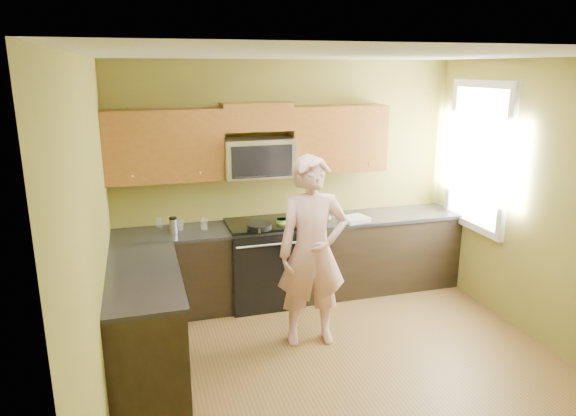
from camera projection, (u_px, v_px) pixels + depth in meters
name	position (u px, v px, depth m)	size (l,w,h in m)	color
floor	(351.00, 375.00, 4.57)	(4.00, 4.00, 0.00)	brown
ceiling	(363.00, 55.00, 3.87)	(4.00, 4.00, 0.00)	white
wall_back	(288.00, 179.00, 6.07)	(4.00, 4.00, 0.00)	olive
wall_front	(533.00, 355.00, 2.37)	(4.00, 4.00, 0.00)	olive
wall_left	(95.00, 252.00, 3.68)	(4.00, 4.00, 0.00)	olive
wall_right	(558.00, 210.00, 4.76)	(4.00, 4.00, 0.00)	olive
cabinet_back_run	(295.00, 261.00, 6.03)	(4.00, 0.60, 0.88)	black
cabinet_left_run	(146.00, 324.00, 4.55)	(0.60, 1.60, 0.88)	black
countertop_back	(295.00, 224.00, 5.90)	(4.00, 0.62, 0.04)	black
countertop_left	(143.00, 275.00, 4.44)	(0.62, 1.60, 0.04)	black
stove	(262.00, 263.00, 5.89)	(0.76, 0.65, 0.95)	black
microwave	(258.00, 176.00, 5.75)	(0.76, 0.40, 0.42)	silver
upper_cab_left	(166.00, 181.00, 5.52)	(1.22, 0.33, 0.75)	brown
upper_cab_right	(336.00, 171.00, 6.04)	(1.12, 0.33, 0.75)	brown
upper_cab_over_mw	(256.00, 116.00, 5.62)	(0.76, 0.33, 0.30)	brown
window	(478.00, 157.00, 5.79)	(0.06, 1.06, 1.66)	white
woman	(313.00, 252.00, 4.93)	(0.67, 0.44, 1.85)	#D8736C
frying_pan	(259.00, 229.00, 5.54)	(0.26, 0.46, 0.06)	black
butter_tub	(282.00, 226.00, 5.76)	(0.13, 0.13, 0.09)	yellow
toast_slice	(345.00, 222.00, 5.86)	(0.11, 0.11, 0.01)	#B27F47
napkin_a	(318.00, 223.00, 5.74)	(0.11, 0.12, 0.06)	silver
napkin_b	(326.00, 218.00, 5.95)	(0.12, 0.13, 0.07)	silver
dish_towel	(354.00, 219.00, 5.92)	(0.30, 0.24, 0.05)	silver
travel_mug	(174.00, 233.00, 5.49)	(0.08, 0.08, 0.18)	silver
glass_a	(159.00, 222.00, 5.68)	(0.07, 0.07, 0.12)	silver
glass_b	(204.00, 224.00, 5.63)	(0.07, 0.07, 0.12)	silver
glass_c	(180.00, 225.00, 5.59)	(0.07, 0.07, 0.12)	silver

